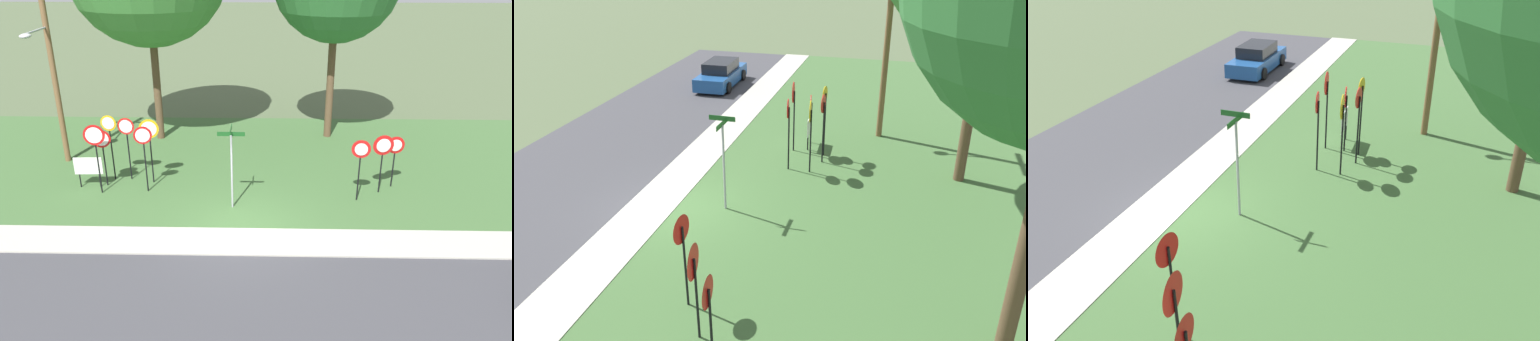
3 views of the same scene
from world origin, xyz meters
The scene contains 16 objects.
ground_plane centered at (0.00, 0.00, 0.00)m, with size 160.00×160.00×0.00m, color #4C5B3D.
road_asphalt centered at (0.00, -4.80, 0.01)m, with size 44.00×6.40×0.01m, color #3D3D42.
sidewalk_strip centered at (0.00, -0.80, 0.03)m, with size 44.00×1.60×0.06m, color #ADAA9E.
grass_median centered at (0.00, 6.00, 0.02)m, with size 44.00×12.00×0.04m, color #3D6033.
stop_sign_near_left centered at (-5.41, 3.77, 2.00)m, with size 0.63×0.12×2.75m.
stop_sign_near_right centered at (-5.58, 2.54, 2.08)m, with size 0.79×0.12×2.77m.
stop_sign_far_left centered at (-3.79, 3.54, 2.00)m, with size 0.77×0.12×2.67m.
stop_sign_far_center centered at (-4.76, 3.83, 1.93)m, with size 0.67×0.11×2.63m.
stop_sign_far_right centered at (-3.83, 2.74, 1.96)m, with size 0.68×0.13×2.66m.
stop_sign_center_tall centered at (-5.57, 3.22, 1.73)m, with size 0.70×0.14×2.33m.
yield_sign_near_left centered at (5.13, 2.85, 1.79)m, with size 0.79×0.12×2.35m.
yield_sign_near_right centered at (5.73, 3.39, 1.59)m, with size 0.70×0.11×2.11m.
yield_sign_far_left centered at (4.18, 2.19, 1.82)m, with size 0.69×0.12×2.40m.
street_name_post centered at (-0.45, 1.53, 1.86)m, with size 0.96×0.82×3.07m.
utility_pole centered at (-8.09, 5.55, 4.40)m, with size 2.10×2.26×8.03m.
notice_board centered at (-6.19, 3.08, 0.87)m, with size 1.10×0.09×1.25m.
Camera 1 is at (0.80, -14.37, 8.62)m, focal length 34.60 mm.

